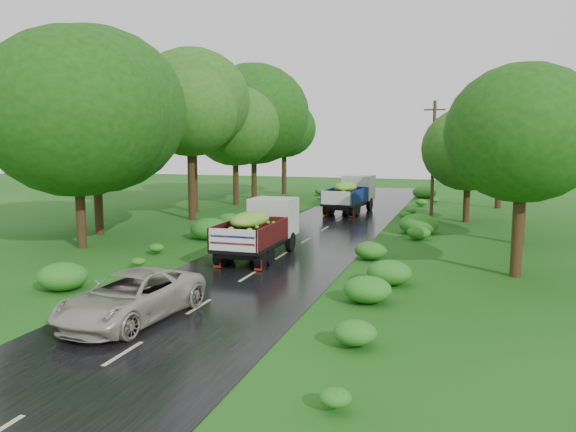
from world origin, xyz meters
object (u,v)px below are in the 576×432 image
at_px(truck_near, 261,226).
at_px(truck_far, 351,192).
at_px(car, 131,297).
at_px(utility_pole, 433,159).

xyz_separation_m(truck_near, truck_far, (0.75, 16.23, 0.06)).
relative_size(truck_far, car, 1.27).
height_order(truck_far, car, truck_far).
bearing_deg(utility_pole, truck_far, 158.49).
distance_m(truck_near, car, 9.35).
relative_size(car, utility_pole, 0.65).
relative_size(truck_near, truck_far, 0.93).
distance_m(truck_far, car, 25.59).
bearing_deg(truck_near, utility_pole, 65.51).
bearing_deg(utility_pole, truck_near, -116.01).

